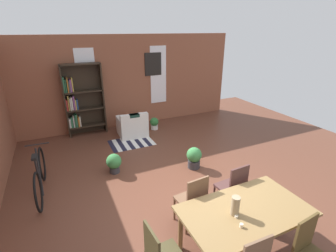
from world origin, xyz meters
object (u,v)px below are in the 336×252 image
bicycle_second (40,176)px  dining_table (245,214)px  vase_on_table (235,206)px  dining_chair_far_left (193,199)px  armchair_white (132,126)px  dining_chair_far_right (233,187)px  bookshelf_tall (81,101)px  potted_plant_corner (194,157)px  potted_plant_by_shelf (114,163)px  potted_plant_window (154,123)px

bicycle_second → dining_table: bearing=-46.5°
dining_table → bicycle_second: 3.78m
vase_on_table → bicycle_second: size_ratio=0.15×
dining_chair_far_left → armchair_white: 3.94m
dining_chair_far_right → bookshelf_tall: bearing=111.7°
armchair_white → bookshelf_tall: bearing=150.9°
bookshelf_tall → potted_plant_corner: bookshelf_tall is taller
potted_plant_by_shelf → potted_plant_window: 2.64m
vase_on_table → bookshelf_tall: size_ratio=0.13×
bicycle_second → armchair_white: bearing=38.1°
bookshelf_tall → armchair_white: 1.67m
bookshelf_tall → bicycle_second: (-1.14, -2.63, -0.69)m
bookshelf_tall → bicycle_second: bearing=-113.5°
dining_table → potted_plant_corner: bearing=76.1°
dining_chair_far_right → armchair_white: 3.97m
dining_chair_far_left → bicycle_second: bearing=137.6°
dining_chair_far_left → armchair_white: dining_chair_far_left is taller
potted_plant_by_shelf → dining_table: bearing=-67.9°
dining_chair_far_right → potted_plant_corner: (0.16, 1.53, -0.25)m
armchair_white → potted_plant_by_shelf: size_ratio=1.86×
dining_table → potted_plant_by_shelf: (-1.15, 2.82, -0.41)m
potted_plant_by_shelf → potted_plant_corner: (1.71, -0.57, 0.02)m
dining_chair_far_left → bookshelf_tall: size_ratio=0.45×
dining_chair_far_left → potted_plant_corner: dining_chair_far_left is taller
dining_table → bookshelf_tall: bearing=105.1°
dining_chair_far_right → armchair_white: bearing=98.1°
vase_on_table → dining_chair_far_right: vase_on_table is taller
potted_plant_window → dining_chair_far_right: bearing=-92.9°
potted_plant_by_shelf → dining_chair_far_left: bearing=-70.1°
dining_table → bicycle_second: bicycle_second is taller
potted_plant_by_shelf → potted_plant_window: bearing=48.3°
armchair_white → potted_plant_window: armchair_white is taller
armchair_white → potted_plant_window: 0.78m
armchair_white → potted_plant_corner: (0.72, -2.39, -0.01)m
dining_chair_far_left → potted_plant_window: bearing=76.3°
potted_plant_corner → potted_plant_by_shelf: bearing=161.6°
dining_chair_far_left → potted_plant_window: 4.20m
vase_on_table → dining_chair_far_left: 0.82m
dining_chair_far_right → potted_plant_window: dining_chair_far_right is taller
armchair_white → potted_plant_window: bearing=11.1°
armchair_white → bicycle_second: (-2.43, -1.91, 0.08)m
vase_on_table → armchair_white: bearing=89.6°
armchair_white → bicycle_second: bearing=-141.9°
armchair_white → potted_plant_window: size_ratio=2.14×
bookshelf_tall → armchair_white: (1.29, -0.72, -0.77)m
dining_table → dining_chair_far_right: dining_chair_far_right is taller
potted_plant_by_shelf → potted_plant_corner: 1.80m
dining_chair_far_left → potted_plant_corner: bearing=58.4°
vase_on_table → dining_chair_far_right: 0.99m
bookshelf_tall → potted_plant_window: 2.29m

